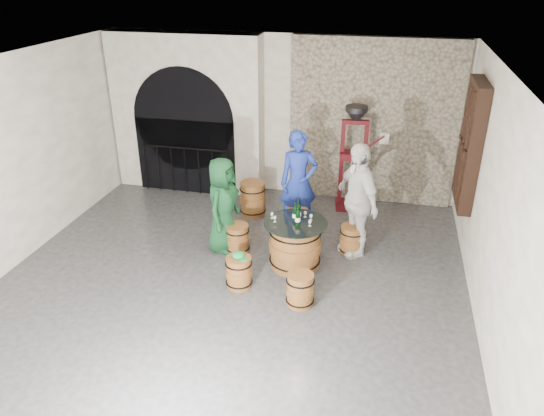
% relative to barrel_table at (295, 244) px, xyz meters
% --- Properties ---
extents(ground, '(8.00, 8.00, 0.00)m').
position_rel_barrel_table_xyz_m(ground, '(-0.85, -1.11, -0.38)').
color(ground, '#2D2D2F').
rests_on(ground, ground).
extents(wall_back, '(8.00, 0.00, 8.00)m').
position_rel_barrel_table_xyz_m(wall_back, '(-0.85, 2.89, 1.22)').
color(wall_back, silver).
rests_on(wall_back, ground).
extents(wall_right, '(0.00, 8.00, 8.00)m').
position_rel_barrel_table_xyz_m(wall_right, '(2.65, -1.11, 1.22)').
color(wall_right, silver).
rests_on(wall_right, ground).
extents(ceiling, '(8.00, 8.00, 0.00)m').
position_rel_barrel_table_xyz_m(ceiling, '(-0.85, -1.11, 2.82)').
color(ceiling, beige).
rests_on(ceiling, wall_back).
extents(stone_facing_panel, '(3.20, 0.12, 3.18)m').
position_rel_barrel_table_xyz_m(stone_facing_panel, '(0.95, 2.83, 1.22)').
color(stone_facing_panel, gray).
rests_on(stone_facing_panel, ground).
extents(arched_opening, '(3.10, 0.60, 3.19)m').
position_rel_barrel_table_xyz_m(arched_opening, '(-2.75, 2.63, 1.20)').
color(arched_opening, silver).
rests_on(arched_opening, ground).
extents(shuttered_window, '(0.23, 1.10, 2.00)m').
position_rel_barrel_table_xyz_m(shuttered_window, '(2.53, 1.29, 1.42)').
color(shuttered_window, black).
rests_on(shuttered_window, wall_right).
extents(barrel_table, '(1.00, 1.00, 0.77)m').
position_rel_barrel_table_xyz_m(barrel_table, '(0.00, 0.00, 0.00)').
color(barrel_table, brown).
rests_on(barrel_table, ground).
extents(barrel_stool_left, '(0.41, 0.41, 0.49)m').
position_rel_barrel_table_xyz_m(barrel_stool_left, '(-1.01, 0.21, -0.14)').
color(barrel_stool_left, brown).
rests_on(barrel_stool_left, ground).
extents(barrel_stool_far, '(0.41, 0.41, 0.49)m').
position_rel_barrel_table_xyz_m(barrel_stool_far, '(-0.15, 1.02, -0.14)').
color(barrel_stool_far, brown).
rests_on(barrel_stool_far, ground).
extents(barrel_stool_right, '(0.41, 0.41, 0.49)m').
position_rel_barrel_table_xyz_m(barrel_stool_right, '(0.84, 0.60, -0.14)').
color(barrel_stool_right, brown).
rests_on(barrel_stool_right, ground).
extents(barrel_stool_near_right, '(0.41, 0.41, 0.49)m').
position_rel_barrel_table_xyz_m(barrel_stool_near_right, '(0.27, -1.00, -0.14)').
color(barrel_stool_near_right, brown).
rests_on(barrel_stool_near_right, ground).
extents(barrel_stool_near_left, '(0.41, 0.41, 0.49)m').
position_rel_barrel_table_xyz_m(barrel_stool_near_left, '(-0.70, -0.76, -0.14)').
color(barrel_stool_near_left, brown).
rests_on(barrel_stool_near_left, ground).
extents(green_cap, '(0.23, 0.18, 0.10)m').
position_rel_barrel_table_xyz_m(green_cap, '(-0.70, -0.76, 0.15)').
color(green_cap, '#0C8838').
rests_on(green_cap, barrel_stool_near_left).
extents(person_green, '(0.61, 0.85, 1.62)m').
position_rel_barrel_table_xyz_m(person_green, '(-1.26, 0.26, 0.43)').
color(person_green, '#113D1E').
rests_on(person_green, ground).
extents(person_blue, '(0.79, 0.66, 1.84)m').
position_rel_barrel_table_xyz_m(person_blue, '(-0.19, 1.24, 0.54)').
color(person_blue, navy).
rests_on(person_blue, ground).
extents(person_white, '(1.01, 1.19, 1.92)m').
position_rel_barrel_table_xyz_m(person_white, '(0.87, 0.63, 0.58)').
color(person_white, silver).
rests_on(person_white, ground).
extents(wine_bottle_left, '(0.08, 0.08, 0.32)m').
position_rel_barrel_table_xyz_m(wine_bottle_left, '(-0.02, 0.04, 0.52)').
color(wine_bottle_left, black).
rests_on(wine_bottle_left, barrel_table).
extents(wine_bottle_center, '(0.08, 0.08, 0.32)m').
position_rel_barrel_table_xyz_m(wine_bottle_center, '(0.05, -0.08, 0.52)').
color(wine_bottle_center, black).
rests_on(wine_bottle_center, barrel_table).
extents(wine_bottle_right, '(0.08, 0.08, 0.32)m').
position_rel_barrel_table_xyz_m(wine_bottle_right, '(0.02, 0.10, 0.52)').
color(wine_bottle_right, black).
rests_on(wine_bottle_right, barrel_table).
extents(tasting_glass_a, '(0.05, 0.05, 0.10)m').
position_rel_barrel_table_xyz_m(tasting_glass_a, '(-0.32, -0.05, 0.44)').
color(tasting_glass_a, '#AE6121').
rests_on(tasting_glass_a, barrel_table).
extents(tasting_glass_b, '(0.05, 0.05, 0.10)m').
position_rel_barrel_table_xyz_m(tasting_glass_b, '(0.22, 0.13, 0.44)').
color(tasting_glass_b, '#AE6121').
rests_on(tasting_glass_b, barrel_table).
extents(tasting_glass_c, '(0.05, 0.05, 0.10)m').
position_rel_barrel_table_xyz_m(tasting_glass_c, '(-0.05, 0.34, 0.44)').
color(tasting_glass_c, '#AE6121').
rests_on(tasting_glass_c, barrel_table).
extents(tasting_glass_d, '(0.05, 0.05, 0.10)m').
position_rel_barrel_table_xyz_m(tasting_glass_d, '(0.11, 0.22, 0.44)').
color(tasting_glass_d, '#AE6121').
rests_on(tasting_glass_d, barrel_table).
extents(tasting_glass_e, '(0.05, 0.05, 0.10)m').
position_rel_barrel_table_xyz_m(tasting_glass_e, '(0.23, -0.07, 0.44)').
color(tasting_glass_e, '#AE6121').
rests_on(tasting_glass_e, barrel_table).
extents(tasting_glass_f, '(0.05, 0.05, 0.10)m').
position_rel_barrel_table_xyz_m(tasting_glass_f, '(-0.39, 0.06, 0.44)').
color(tasting_glass_f, '#AE6121').
rests_on(tasting_glass_f, barrel_table).
extents(side_barrel, '(0.50, 0.50, 0.66)m').
position_rel_barrel_table_xyz_m(side_barrel, '(-1.13, 1.61, -0.05)').
color(side_barrel, brown).
rests_on(side_barrel, ground).
extents(corking_press, '(0.86, 0.53, 2.04)m').
position_rel_barrel_table_xyz_m(corking_press, '(0.66, 2.35, 0.80)').
color(corking_press, '#490C13').
rests_on(corking_press, ground).
extents(control_box, '(0.18, 0.10, 0.22)m').
position_rel_barrel_table_xyz_m(control_box, '(1.20, 2.75, 0.97)').
color(control_box, silver).
rests_on(control_box, wall_back).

